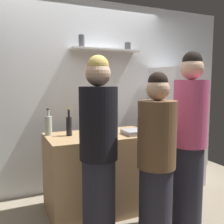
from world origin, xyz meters
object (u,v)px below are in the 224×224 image
(utensil_holder, at_px, (101,126))
(wine_bottle_dark_glass, at_px, (69,125))
(refrigerator, at_px, (177,126))
(person_blonde, at_px, (99,154))
(baking_pan, at_px, (138,132))
(water_bottle_plastic, at_px, (168,123))
(person_pink_top, at_px, (189,141))
(wine_bottle_pale_glass, at_px, (48,125))
(wine_bottle_green_glass, at_px, (151,119))
(person_brown_jacket, at_px, (156,164))

(utensil_holder, bearing_deg, wine_bottle_dark_glass, -166.59)
(refrigerator, xyz_separation_m, utensil_holder, (-1.28, -0.18, 0.11))
(wine_bottle_dark_glass, bearing_deg, refrigerator, 9.35)
(utensil_holder, height_order, person_blonde, person_blonde)
(baking_pan, height_order, water_bottle_plastic, water_bottle_plastic)
(wine_bottle_dark_glass, relative_size, water_bottle_plastic, 1.17)
(person_blonde, bearing_deg, person_pink_top, 6.18)
(person_blonde, bearing_deg, wine_bottle_pale_glass, 120.07)
(person_blonde, bearing_deg, baking_pan, 44.41)
(utensil_holder, height_order, wine_bottle_pale_glass, wine_bottle_pale_glass)
(refrigerator, bearing_deg, baking_pan, -151.73)
(wine_bottle_pale_glass, bearing_deg, wine_bottle_green_glass, -0.46)
(utensil_holder, xyz_separation_m, wine_bottle_green_glass, (0.72, 0.01, 0.05))
(person_brown_jacket, xyz_separation_m, person_pink_top, (0.50, 0.16, 0.12))
(person_blonde, height_order, person_pink_top, person_pink_top)
(refrigerator, relative_size, person_pink_top, 0.95)
(water_bottle_plastic, bearing_deg, baking_pan, 166.26)
(person_brown_jacket, distance_m, person_pink_top, 0.54)
(refrigerator, relative_size, baking_pan, 5.00)
(wine_bottle_pale_glass, relative_size, person_blonde, 0.18)
(refrigerator, relative_size, utensil_holder, 7.74)
(baking_pan, xyz_separation_m, wine_bottle_dark_glass, (-0.75, 0.23, 0.09))
(person_blonde, bearing_deg, wine_bottle_dark_glass, 107.45)
(person_brown_jacket, bearing_deg, wine_bottle_pale_glass, -111.48)
(person_brown_jacket, bearing_deg, baking_pan, -163.94)
(baking_pan, bearing_deg, wine_bottle_dark_glass, 162.78)
(water_bottle_plastic, bearing_deg, person_brown_jacket, -133.20)
(wine_bottle_green_glass, xyz_separation_m, wine_bottle_dark_glass, (-1.14, -0.11, 0.01))
(baking_pan, distance_m, wine_bottle_pale_glass, 1.02)
(wine_bottle_dark_glass, distance_m, person_blonde, 0.71)
(refrigerator, xyz_separation_m, person_blonde, (-1.60, -0.96, 0.01))
(wine_bottle_pale_glass, relative_size, person_brown_jacket, 0.19)
(utensil_holder, bearing_deg, wine_bottle_green_glass, 0.67)
(wine_bottle_pale_glass, height_order, wine_bottle_dark_glass, wine_bottle_dark_glass)
(person_pink_top, bearing_deg, wine_bottle_dark_glass, -25.88)
(refrigerator, height_order, utensil_holder, refrigerator)
(utensil_holder, bearing_deg, water_bottle_plastic, -31.38)
(baking_pan, distance_m, person_pink_top, 0.60)
(wine_bottle_green_glass, bearing_deg, baking_pan, -139.31)
(baking_pan, xyz_separation_m, person_blonde, (-0.66, -0.45, -0.07))
(wine_bottle_dark_glass, xyz_separation_m, water_bottle_plastic, (1.10, -0.32, 0.00))
(baking_pan, relative_size, wine_bottle_pale_glass, 1.12)
(baking_pan, relative_size, water_bottle_plastic, 1.29)
(baking_pan, xyz_separation_m, wine_bottle_green_glass, (0.39, 0.34, 0.08))
(wine_bottle_pale_glass, bearing_deg, wine_bottle_dark_glass, -30.18)
(wine_bottle_green_glass, xyz_separation_m, water_bottle_plastic, (-0.04, -0.43, 0.01))
(refrigerator, bearing_deg, wine_bottle_pale_glass, -175.18)
(baking_pan, bearing_deg, person_blonde, -145.41)
(person_brown_jacket, bearing_deg, wine_bottle_green_glass, -177.96)
(baking_pan, distance_m, person_brown_jacket, 0.72)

